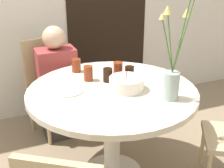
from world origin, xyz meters
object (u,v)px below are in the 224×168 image
flower_vase (173,69)px  person_boy (58,87)px  drink_glass_0 (108,75)px  drink_glass_3 (88,73)px  drink_glass_4 (129,73)px  birthday_cake (127,84)px  drink_glass_1 (76,65)px  drink_glass_2 (118,70)px  side_plate (68,91)px  chair_near_front (49,81)px

flower_vase → person_boy: size_ratio=0.68×
drink_glass_0 → flower_vase: bearing=-56.8°
drink_glass_3 → drink_glass_4: (0.29, -0.11, -0.00)m
birthday_cake → person_boy: bearing=112.0°
birthday_cake → drink_glass_1: size_ratio=2.29×
drink_glass_2 → drink_glass_3: bearing=176.4°
side_plate → person_boy: (0.07, 0.67, -0.26)m
drink_glass_3 → person_boy: (-0.13, 0.54, -0.31)m
drink_glass_0 → drink_glass_4: (0.16, -0.03, 0.00)m
flower_vase → person_boy: 1.26m
drink_glass_0 → drink_glass_4: 0.17m
chair_near_front → side_plate: (-0.02, -0.83, 0.25)m
drink_glass_1 → drink_glass_0: bearing=-61.4°
birthday_cake → drink_glass_2: size_ratio=2.08×
chair_near_front → flower_vase: 1.40m
chair_near_front → side_plate: bearing=-108.5°
drink_glass_1 → drink_glass_2: size_ratio=0.91×
drink_glass_4 → drink_glass_2: bearing=119.5°
chair_near_front → drink_glass_2: bearing=-76.6°
drink_glass_0 → drink_glass_3: size_ratio=0.90×
flower_vase → drink_glass_3: (-0.41, 0.50, -0.15)m
flower_vase → drink_glass_3: flower_vase is taller
drink_glass_1 → person_boy: size_ratio=0.10×
birthday_cake → drink_glass_2: birthday_cake is taller
flower_vase → drink_glass_2: bearing=109.5°
side_plate → person_boy: person_boy is taller
side_plate → drink_glass_4: drink_glass_4 is taller
chair_near_front → drink_glass_4: (0.46, -0.80, 0.29)m
birthday_cake → drink_glass_0: 0.20m
drink_glass_1 → person_boy: 0.45m
side_plate → drink_glass_2: 0.45m
birthday_cake → side_plate: size_ratio=1.16×
drink_glass_0 → side_plate: bearing=-168.8°
drink_glass_2 → drink_glass_3: (-0.24, 0.01, -0.00)m
drink_glass_2 → drink_glass_3: drink_glass_2 is taller
drink_glass_3 → drink_glass_4: drink_glass_3 is taller
side_plate → drink_glass_4: bearing=3.5°
side_plate → drink_glass_3: size_ratio=1.86×
drink_glass_0 → birthday_cake: bearing=-70.3°
chair_near_front → birthday_cake: bearing=-85.7°
birthday_cake → person_boy: person_boy is taller
side_plate → drink_glass_3: (0.20, 0.14, 0.05)m
chair_near_front → drink_glass_2: 0.87m
flower_vase → person_boy: flower_vase is taller
person_boy → chair_near_front: bearing=107.0°
person_boy → drink_glass_2: bearing=-56.4°
person_boy → flower_vase: bearing=-62.7°
flower_vase → drink_glass_2: (-0.17, 0.49, -0.15)m
flower_vase → drink_glass_2: size_ratio=6.17×
drink_glass_3 → person_boy: bearing=103.5°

